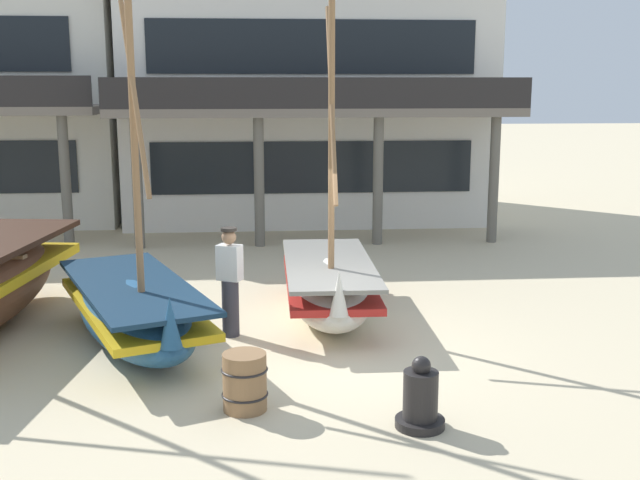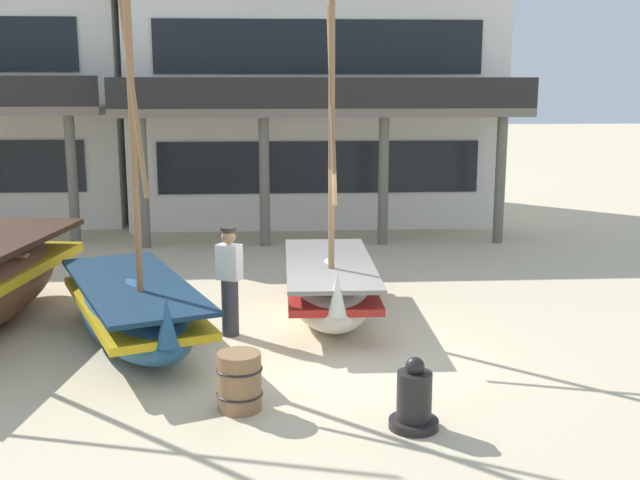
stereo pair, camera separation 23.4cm
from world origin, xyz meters
name	(u,v)px [view 2 (the right image)]	position (x,y,z in m)	size (l,w,h in m)	color
ground_plane	(324,347)	(0.00, 0.00, 0.00)	(120.00, 120.00, 0.00)	beige
fishing_boat_near_left	(134,309)	(-2.79, 0.32, 0.54)	(2.83, 4.32, 5.55)	#23517A
fishing_boat_far_right	(329,285)	(0.19, 1.51, 0.54)	(1.47, 3.86, 5.09)	silver
fisherman_by_hull	(230,282)	(-1.40, 0.64, 0.83)	(0.42, 0.36, 1.68)	#33333D
capstan_winch	(414,400)	(0.81, -2.81, 0.33)	(0.56, 0.56, 0.83)	black
wooden_barrel	(240,381)	(-1.16, -2.16, 0.35)	(0.56, 0.56, 0.70)	olive
harbor_building_main	(313,104)	(0.51, 11.99, 3.17)	(10.19, 8.07, 6.33)	white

